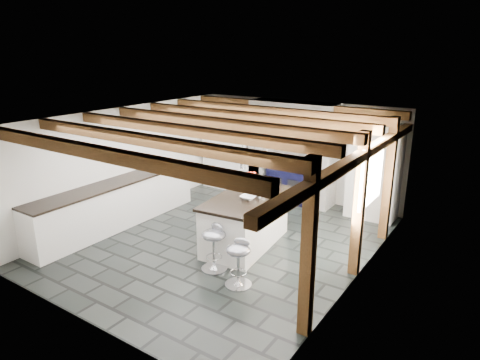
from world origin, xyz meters
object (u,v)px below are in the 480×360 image
Objects in this scene: bar_stool_far at (214,242)px; range_cooker at (291,181)px; kitchen_island at (246,220)px; bar_stool_near at (238,257)px.

range_cooker is at bearing 111.18° from bar_stool_far.
bar_stool_far is (0.08, -1.04, 0.01)m from kitchen_island.
kitchen_island reaches higher than bar_stool_near.
bar_stool_far is at bearing -91.64° from kitchen_island.
bar_stool_near is (1.10, -3.82, 0.00)m from range_cooker.
bar_stool_far is at bearing -81.96° from range_cooker.
bar_stool_near is at bearing -4.56° from bar_stool_far.
bar_stool_near is 0.62m from bar_stool_far.
range_cooker reaches higher than bar_stool_far.
kitchen_island is 1.04m from bar_stool_far.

